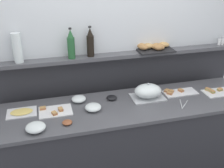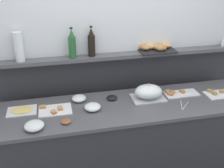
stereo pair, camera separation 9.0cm
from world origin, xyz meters
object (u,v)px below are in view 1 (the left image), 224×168
(glass_bowl_large, at_px, (36,128))
(condiment_bowl_cream, at_px, (67,122))
(sandwich_platter_side, at_px, (178,92))
(serving_cloche, at_px, (148,92))
(water_carafe, at_px, (17,48))
(condiment_bowl_red, at_px, (112,98))
(wine_bottle_dark, at_px, (90,43))
(bread_basket, at_px, (155,47))
(sandwich_platter_front, at_px, (55,111))
(wine_bottle_green, at_px, (71,45))
(pepper_shaker, at_px, (223,41))
(cold_cuts_platter, at_px, (22,112))
(glass_bowl_medium, at_px, (93,108))
(sandwich_platter_rear, at_px, (218,92))
(glass_bowl_small, at_px, (79,99))
(serving_tongs, at_px, (183,104))
(salt_shaker, at_px, (219,41))

(glass_bowl_large, xyz_separation_m, condiment_bowl_cream, (0.27, 0.03, -0.01))
(sandwich_platter_side, bearing_deg, serving_cloche, -177.24)
(water_carafe, bearing_deg, condiment_bowl_cream, -59.01)
(sandwich_platter_side, distance_m, condiment_bowl_red, 0.73)
(wine_bottle_dark, bearing_deg, bread_basket, 0.66)
(sandwich_platter_front, height_order, bread_basket, bread_basket)
(wine_bottle_green, distance_m, pepper_shaker, 1.79)
(sandwich_platter_side, height_order, wine_bottle_green, wine_bottle_green)
(wine_bottle_green, bearing_deg, cold_cuts_platter, -149.12)
(water_carafe, bearing_deg, cold_cuts_platter, -93.14)
(glass_bowl_large, height_order, condiment_bowl_red, glass_bowl_large)
(sandwich_platter_front, height_order, pepper_shaker, pepper_shaker)
(sandwich_platter_side, xyz_separation_m, condiment_bowl_red, (-0.73, 0.05, 0.01))
(serving_cloche, height_order, pepper_shaker, pepper_shaker)
(glass_bowl_medium, bearing_deg, sandwich_platter_side, 6.93)
(sandwich_platter_rear, xyz_separation_m, water_carafe, (-2.01, 0.44, 0.52))
(cold_cuts_platter, relative_size, serving_cloche, 0.80)
(water_carafe, bearing_deg, glass_bowl_medium, -35.28)
(glass_bowl_large, bearing_deg, glass_bowl_small, 43.94)
(glass_bowl_small, distance_m, water_carafe, 0.78)
(sandwich_platter_front, xyz_separation_m, glass_bowl_small, (0.25, 0.14, 0.02))
(sandwich_platter_front, xyz_separation_m, water_carafe, (-0.29, 0.39, 0.52))
(cold_cuts_platter, distance_m, water_carafe, 0.62)
(condiment_bowl_red, height_order, serving_tongs, condiment_bowl_red)
(sandwich_platter_rear, height_order, serving_tongs, sandwich_platter_rear)
(salt_shaker, distance_m, bread_basket, 0.82)
(cold_cuts_platter, relative_size, wine_bottle_green, 0.87)
(glass_bowl_small, bearing_deg, serving_tongs, -18.78)
(sandwich_platter_rear, height_order, condiment_bowl_red, condiment_bowl_red)
(condiment_bowl_red, bearing_deg, serving_cloche, -9.84)
(salt_shaker, bearing_deg, cold_cuts_platter, -171.55)
(sandwich_platter_side, bearing_deg, glass_bowl_medium, -173.07)
(pepper_shaker, relative_size, bread_basket, 0.22)
(glass_bowl_small, xyz_separation_m, condiment_bowl_red, (0.33, -0.04, -0.01))
(sandwich_platter_side, distance_m, condiment_bowl_cream, 1.25)
(cold_cuts_platter, relative_size, condiment_bowl_red, 2.57)
(sandwich_platter_front, bearing_deg, sandwich_platter_rear, -1.59)
(sandwich_platter_rear, bearing_deg, sandwich_platter_front, 178.41)
(pepper_shaker, relative_size, water_carafe, 0.30)
(sandwich_platter_side, relative_size, wine_bottle_green, 1.15)
(wine_bottle_dark, xyz_separation_m, salt_shaker, (1.54, 0.00, -0.10))
(glass_bowl_large, xyz_separation_m, bread_basket, (1.33, 0.67, 0.39))
(glass_bowl_small, height_order, wine_bottle_green, wine_bottle_green)
(serving_cloche, bearing_deg, glass_bowl_small, 171.40)
(serving_cloche, distance_m, condiment_bowl_cream, 0.91)
(water_carafe, bearing_deg, glass_bowl_small, -25.03)
(glass_bowl_small, bearing_deg, cold_cuts_platter, -170.92)
(salt_shaker, height_order, water_carafe, water_carafe)
(cold_cuts_platter, xyz_separation_m, wine_bottle_green, (0.54, 0.32, 0.52))
(sandwich_platter_rear, relative_size, wine_bottle_dark, 1.06)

